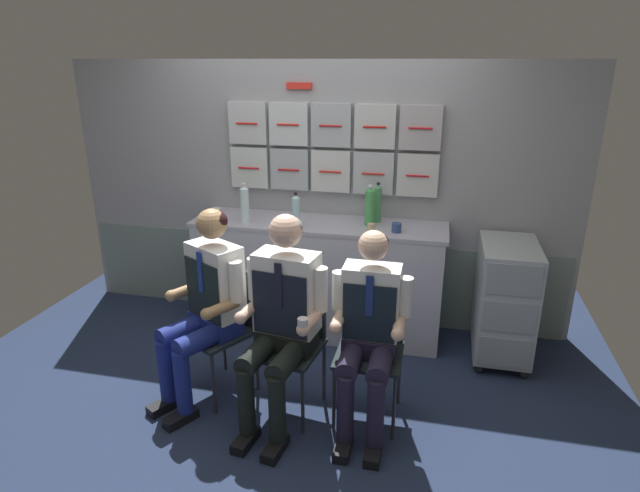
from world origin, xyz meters
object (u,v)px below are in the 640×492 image
object	(u,v)px
service_trolley	(505,298)
folding_chair_left	(228,316)
crew_member_near_trolley	(369,326)
crew_member_right	(282,312)
water_bottle_blue_cap	(370,206)
crew_member_left	(206,299)
folding_chair_near_trolley	(372,335)
folding_chair_right	(293,330)
paper_cup_tan	(371,227)

from	to	relation	value
service_trolley	folding_chair_left	bearing A→B (deg)	-156.30
service_trolley	folding_chair_left	distance (m)	2.02
service_trolley	crew_member_near_trolley	distance (m)	1.35
crew_member_right	water_bottle_blue_cap	distance (m)	1.28
crew_member_left	folding_chair_near_trolley	distance (m)	1.07
folding_chair_right	crew_member_right	size ratio (longest dim) A/B	0.65
crew_member_left	crew_member_right	xyz separation A→B (m)	(0.53, -0.11, 0.02)
service_trolley	folding_chair_left	size ratio (longest dim) A/B	1.05
folding_chair_right	crew_member_near_trolley	distance (m)	0.53
crew_member_right	water_bottle_blue_cap	xyz separation A→B (m)	(0.35, 1.17, 0.36)
folding_chair_left	crew_member_right	xyz separation A→B (m)	(0.46, -0.24, 0.20)
crew_member_left	folding_chair_near_trolley	bearing A→B (deg)	5.39
crew_member_right	paper_cup_tan	xyz separation A→B (m)	(0.38, 1.04, 0.24)
folding_chair_left	crew_member_near_trolley	size ratio (longest dim) A/B	0.69
folding_chair_left	folding_chair_near_trolley	world-z (taller)	same
service_trolley	water_bottle_blue_cap	distance (m)	1.21
folding_chair_left	folding_chair_right	distance (m)	0.49
crew_member_left	crew_member_right	bearing A→B (deg)	-11.15
crew_member_near_trolley	paper_cup_tan	xyz separation A→B (m)	(-0.13, 1.00, 0.29)
water_bottle_blue_cap	paper_cup_tan	world-z (taller)	water_bottle_blue_cap
crew_member_left	crew_member_near_trolley	bearing A→B (deg)	-3.50
service_trolley	crew_member_near_trolley	xyz separation A→B (m)	(-0.87, -1.01, 0.20)
water_bottle_blue_cap	folding_chair_left	bearing A→B (deg)	-131.04
folding_chair_left	water_bottle_blue_cap	xyz separation A→B (m)	(0.81, 0.93, 0.56)
crew_member_left	crew_member_right	world-z (taller)	crew_member_right
folding_chair_near_trolley	water_bottle_blue_cap	world-z (taller)	water_bottle_blue_cap
folding_chair_left	folding_chair_near_trolley	distance (m)	0.97
folding_chair_near_trolley	paper_cup_tan	world-z (taller)	paper_cup_tan
folding_chair_left	folding_chair_near_trolley	size ratio (longest dim) A/B	1.00
folding_chair_left	folding_chair_right	size ratio (longest dim) A/B	1.00
crew_member_left	crew_member_near_trolley	size ratio (longest dim) A/B	1.04
folding_chair_near_trolley	crew_member_left	bearing A→B (deg)	-174.61
water_bottle_blue_cap	crew_member_left	bearing A→B (deg)	-129.73
crew_member_right	folding_chair_near_trolley	size ratio (longest dim) A/B	1.53
crew_member_left	paper_cup_tan	xyz separation A→B (m)	(0.92, 0.93, 0.26)
crew_member_left	folding_chair_left	bearing A→B (deg)	60.45
folding_chair_left	water_bottle_blue_cap	distance (m)	1.35
service_trolley	crew_member_right	world-z (taller)	crew_member_right
crew_member_right	crew_member_near_trolley	world-z (taller)	crew_member_right
service_trolley	crew_member_left	distance (m)	2.16
service_trolley	folding_chair_right	world-z (taller)	service_trolley
folding_chair_right	paper_cup_tan	distance (m)	1.05
crew_member_left	paper_cup_tan	bearing A→B (deg)	45.41
folding_chair_near_trolley	folding_chair_right	bearing A→B (deg)	-174.45
folding_chair_near_trolley	water_bottle_blue_cap	xyz separation A→B (m)	(-0.16, 0.97, 0.56)
folding_chair_left	crew_member_near_trolley	world-z (taller)	crew_member_near_trolley
crew_member_left	crew_member_right	distance (m)	0.55
service_trolley	crew_member_right	distance (m)	1.76
crew_member_near_trolley	crew_member_right	bearing A→B (deg)	-175.46
folding_chair_left	folding_chair_near_trolley	bearing A→B (deg)	-2.34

